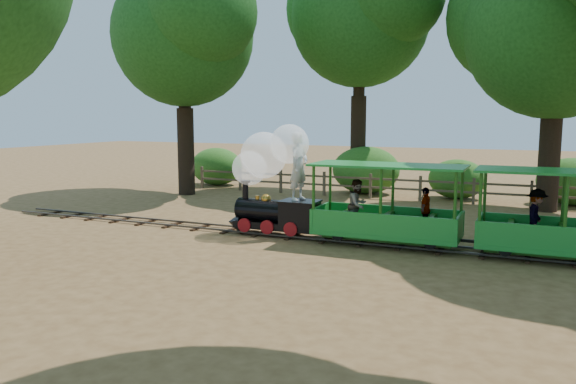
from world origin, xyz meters
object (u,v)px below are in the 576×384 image
at_px(locomotive, 272,171).
at_px(carriage_rear, 565,226).
at_px(fence, 395,185).
at_px(carriage_front, 385,214).

bearing_deg(locomotive, carriage_rear, -0.55).
distance_m(locomotive, fence, 8.19).
bearing_deg(carriage_front, carriage_rear, 0.17).
xyz_separation_m(locomotive, carriage_rear, (7.41, -0.07, -0.95)).
bearing_deg(fence, carriage_front, -78.92).
distance_m(locomotive, carriage_rear, 7.47).
relative_size(carriage_front, carriage_rear, 1.00).
relative_size(carriage_front, fence, 0.21).
bearing_deg(fence, carriage_rear, -54.38).
xyz_separation_m(carriage_rear, fence, (-5.73, 8.00, -0.26)).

